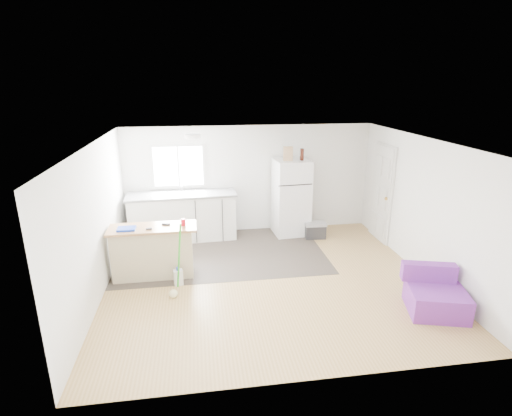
{
  "coord_description": "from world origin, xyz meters",
  "views": [
    {
      "loc": [
        -1.14,
        -6.16,
        3.33
      ],
      "look_at": [
        -0.12,
        0.7,
        1.1
      ],
      "focal_mm": 28.0,
      "sensor_mm": 36.0,
      "label": 1
    }
  ],
  "objects_px": {
    "purple_seat": "(435,296)",
    "blue_tray": "(126,229)",
    "cleaner_jug": "(178,277)",
    "cardboard_box": "(288,154)",
    "cooler": "(315,230)",
    "bottle_right": "(302,154)",
    "refrigerator": "(291,197)",
    "peninsula": "(153,251)",
    "bottle_left": "(302,155)",
    "kitchen_cabinets": "(183,216)",
    "mop": "(175,283)",
    "red_cup": "(183,222)"
  },
  "relations": [
    {
      "from": "purple_seat",
      "to": "blue_tray",
      "type": "height_order",
      "value": "blue_tray"
    },
    {
      "from": "cleaner_jug",
      "to": "cardboard_box",
      "type": "xyz_separation_m",
      "value": [
        2.32,
        2.01,
        1.7
      ]
    },
    {
      "from": "cooler",
      "to": "blue_tray",
      "type": "height_order",
      "value": "blue_tray"
    },
    {
      "from": "bottle_right",
      "to": "cleaner_jug",
      "type": "bearing_deg",
      "value": -142.12
    },
    {
      "from": "refrigerator",
      "to": "cleaner_jug",
      "type": "height_order",
      "value": "refrigerator"
    },
    {
      "from": "peninsula",
      "to": "cleaner_jug",
      "type": "xyz_separation_m",
      "value": [
        0.43,
        -0.42,
        -0.32
      ]
    },
    {
      "from": "cooler",
      "to": "blue_tray",
      "type": "relative_size",
      "value": 1.6
    },
    {
      "from": "bottle_left",
      "to": "bottle_right",
      "type": "height_order",
      "value": "same"
    },
    {
      "from": "kitchen_cabinets",
      "to": "mop",
      "type": "distance_m",
      "value": 2.49
    },
    {
      "from": "peninsula",
      "to": "bottle_right",
      "type": "bearing_deg",
      "value": 27.46
    },
    {
      "from": "refrigerator",
      "to": "bottle_left",
      "type": "distance_m",
      "value": 0.99
    },
    {
      "from": "blue_tray",
      "to": "bottle_right",
      "type": "xyz_separation_m",
      "value": [
        3.45,
        1.7,
        0.88
      ]
    },
    {
      "from": "cardboard_box",
      "to": "cooler",
      "type": "bearing_deg",
      "value": -24.71
    },
    {
      "from": "purple_seat",
      "to": "mop",
      "type": "xyz_separation_m",
      "value": [
        -3.88,
        1.0,
        -0.01
      ]
    },
    {
      "from": "cleaner_jug",
      "to": "mop",
      "type": "height_order",
      "value": "mop"
    },
    {
      "from": "kitchen_cabinets",
      "to": "refrigerator",
      "type": "height_order",
      "value": "refrigerator"
    },
    {
      "from": "mop",
      "to": "red_cup",
      "type": "bearing_deg",
      "value": 55.97
    },
    {
      "from": "peninsula",
      "to": "cardboard_box",
      "type": "distance_m",
      "value": 3.46
    },
    {
      "from": "purple_seat",
      "to": "cleaner_jug",
      "type": "xyz_separation_m",
      "value": [
        -3.85,
        1.36,
        -0.1
      ]
    },
    {
      "from": "purple_seat",
      "to": "cardboard_box",
      "type": "xyz_separation_m",
      "value": [
        -1.53,
        3.37,
        1.6
      ]
    },
    {
      "from": "cooler",
      "to": "bottle_left",
      "type": "distance_m",
      "value": 1.68
    },
    {
      "from": "peninsula",
      "to": "cooler",
      "type": "xyz_separation_m",
      "value": [
        3.34,
        1.32,
        -0.29
      ]
    },
    {
      "from": "mop",
      "to": "cleaner_jug",
      "type": "bearing_deg",
      "value": 61.63
    },
    {
      "from": "cooler",
      "to": "bottle_right",
      "type": "height_order",
      "value": "bottle_right"
    },
    {
      "from": "peninsula",
      "to": "kitchen_cabinets",
      "type": "bearing_deg",
      "value": 73.76
    },
    {
      "from": "mop",
      "to": "cooler",
      "type": "bearing_deg",
      "value": 12.55
    },
    {
      "from": "blue_tray",
      "to": "bottle_left",
      "type": "xyz_separation_m",
      "value": [
        3.46,
        1.66,
        0.88
      ]
    },
    {
      "from": "kitchen_cabinets",
      "to": "cardboard_box",
      "type": "relative_size",
      "value": 7.78
    },
    {
      "from": "mop",
      "to": "cardboard_box",
      "type": "relative_size",
      "value": 4.21
    },
    {
      "from": "peninsula",
      "to": "cardboard_box",
      "type": "xyz_separation_m",
      "value": [
        2.75,
        1.59,
        1.37
      ]
    },
    {
      "from": "cleaner_jug",
      "to": "bottle_right",
      "type": "relative_size",
      "value": 1.32
    },
    {
      "from": "cooler",
      "to": "cardboard_box",
      "type": "bearing_deg",
      "value": 158.67
    },
    {
      "from": "purple_seat",
      "to": "bottle_right",
      "type": "xyz_separation_m",
      "value": [
        -1.22,
        3.41,
        1.57
      ]
    },
    {
      "from": "cleaner_jug",
      "to": "cardboard_box",
      "type": "bearing_deg",
      "value": 29.56
    },
    {
      "from": "peninsula",
      "to": "purple_seat",
      "type": "bearing_deg",
      "value": -23.13
    },
    {
      "from": "kitchen_cabinets",
      "to": "cleaner_jug",
      "type": "distance_m",
      "value": 2.14
    },
    {
      "from": "blue_tray",
      "to": "red_cup",
      "type": "bearing_deg",
      "value": 4.43
    },
    {
      "from": "refrigerator",
      "to": "red_cup",
      "type": "height_order",
      "value": "refrigerator"
    },
    {
      "from": "red_cup",
      "to": "bottle_left",
      "type": "xyz_separation_m",
      "value": [
        2.51,
        1.58,
        0.83
      ]
    },
    {
      "from": "refrigerator",
      "to": "blue_tray",
      "type": "distance_m",
      "value": 3.7
    },
    {
      "from": "cardboard_box",
      "to": "purple_seat",
      "type": "bearing_deg",
      "value": -65.64
    },
    {
      "from": "purple_seat",
      "to": "mop",
      "type": "relative_size",
      "value": 0.77
    },
    {
      "from": "purple_seat",
      "to": "blue_tray",
      "type": "relative_size",
      "value": 3.25
    },
    {
      "from": "peninsula",
      "to": "mop",
      "type": "relative_size",
      "value": 1.19
    },
    {
      "from": "cooler",
      "to": "bottle_left",
      "type": "xyz_separation_m",
      "value": [
        -0.28,
        0.26,
        1.63
      ]
    },
    {
      "from": "cooler",
      "to": "cardboard_box",
      "type": "distance_m",
      "value": 1.78
    },
    {
      "from": "cleaner_jug",
      "to": "cardboard_box",
      "type": "height_order",
      "value": "cardboard_box"
    },
    {
      "from": "red_cup",
      "to": "blue_tray",
      "type": "bearing_deg",
      "value": -175.57
    },
    {
      "from": "bottle_left",
      "to": "bottle_right",
      "type": "bearing_deg",
      "value": 98.44
    },
    {
      "from": "cleaner_jug",
      "to": "red_cup",
      "type": "height_order",
      "value": "red_cup"
    }
  ]
}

